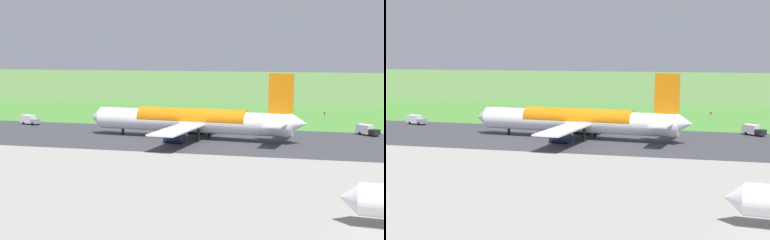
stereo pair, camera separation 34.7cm
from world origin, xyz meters
TOP-DOWN VIEW (x-y plane):
  - ground_plane at (0.00, 0.00)m, footprint 800.00×800.00m
  - runway_asphalt at (0.00, 0.00)m, footprint 600.00×39.29m
  - apron_concrete at (0.00, 61.49)m, footprint 440.00×110.00m
  - grass_verge_foreground at (0.00, -47.08)m, footprint 600.00×80.00m
  - airliner_main at (8.15, 0.04)m, footprint 54.15×44.37m
  - service_truck_baggage at (-31.83, -15.83)m, footprint 5.86×5.50m
  - service_truck_fuel at (59.24, -13.70)m, footprint 6.19×3.69m
  - no_stopping_sign at (-20.65, -46.06)m, footprint 0.60×0.10m
  - traffic_cone_orange at (-15.55, -49.51)m, footprint 0.40×0.40m

SIDE VIEW (x-z plane):
  - ground_plane at x=0.00m, z-range 0.00..0.00m
  - grass_verge_foreground at x=0.00m, z-range 0.00..0.04m
  - apron_concrete at x=0.00m, z-range 0.00..0.05m
  - runway_asphalt at x=0.00m, z-range 0.00..0.06m
  - traffic_cone_orange at x=-15.55m, z-range 0.00..0.55m
  - no_stopping_sign at x=-20.65m, z-range 0.23..2.51m
  - service_truck_baggage at x=-31.83m, z-range 0.08..2.73m
  - service_truck_fuel at x=59.24m, z-range 0.08..2.73m
  - airliner_main at x=8.15m, z-range -3.59..12.29m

